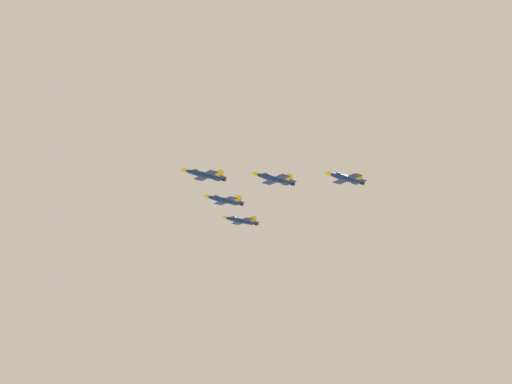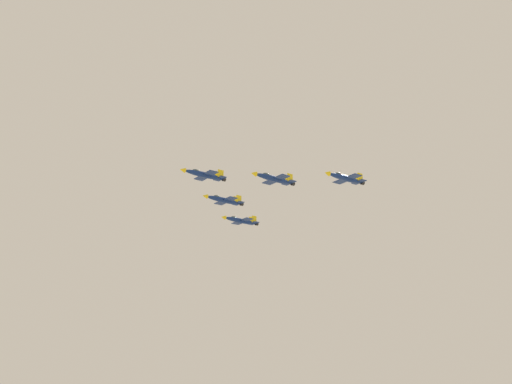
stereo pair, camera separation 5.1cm
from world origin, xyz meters
TOP-DOWN VIEW (x-y plane):
  - jet_lead at (-1.12, 8.91)m, footprint 17.00×11.40m
  - jet_left_wingman at (-24.81, 14.51)m, footprint 17.28×11.65m
  - jet_right_wingman at (-10.46, -13.56)m, footprint 17.05×11.48m
  - jet_left_outer at (-48.49, 20.11)m, footprint 16.78×11.30m
  - jet_right_outer at (-19.81, -36.04)m, footprint 17.21×11.58m

SIDE VIEW (x-z plane):
  - jet_right_outer at x=-19.81m, z-range 167.10..171.02m
  - jet_left_outer at x=-48.49m, z-range 167.62..171.44m
  - jet_left_wingman at x=-24.81m, z-range 168.03..171.98m
  - jet_right_wingman at x=-10.46m, z-range 168.54..172.43m
  - jet_lead at x=-1.12m, z-range 170.24..174.08m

